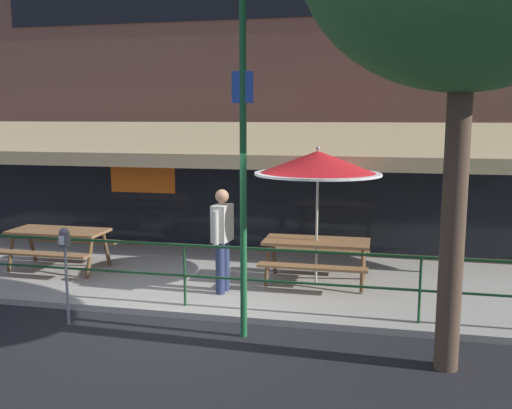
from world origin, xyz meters
The scene contains 10 objects.
ground_plane centered at (0.00, 0.00, 0.00)m, with size 120.00×120.00×0.00m, color black.
patio_deck centered at (0.00, 2.00, 0.05)m, with size 15.00×4.00×0.10m, color #9E998E.
restaurant_building centered at (0.00, 4.23, 3.97)m, with size 15.00×1.60×8.00m.
patio_railing centered at (0.00, 0.30, 0.80)m, with size 13.84×0.04×0.97m.
picnic_table_left centered at (-3.00, 1.75, 0.71)m, with size 1.80×1.42×0.76m.
picnic_table_centre centered at (1.82, 1.91, 0.71)m, with size 1.80×1.42×0.76m.
patio_umbrella_centre centered at (1.82, 1.91, 2.18)m, with size 2.14×2.14×2.38m.
pedestrian_walking centered at (0.38, 1.09, 1.06)m, with size 0.29×0.61×1.71m.
parking_meter_far centered at (-1.47, -0.56, 1.15)m, with size 0.15×0.16×1.42m.
street_sign_pole centered at (1.10, -0.45, 2.38)m, with size 0.28×0.09×4.64m.
Camera 1 is at (2.87, -7.66, 2.99)m, focal length 40.00 mm.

